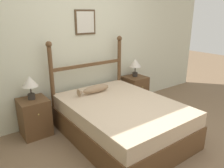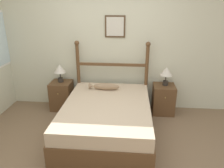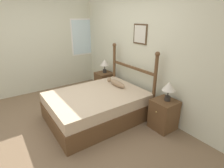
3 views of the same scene
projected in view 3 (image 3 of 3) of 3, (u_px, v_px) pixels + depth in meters
The scene contains 10 objects.
ground_plane at pixel (68, 125), 3.43m from camera, with size 16.00×16.00×0.00m, color #7A6047.
wall_back at pixel (137, 51), 3.89m from camera, with size 6.40×0.08×2.55m.
wall_left at pixel (34, 46), 4.61m from camera, with size 0.08×6.40×2.55m.
bed at pixel (97, 106), 3.61m from camera, with size 1.42×1.91×0.55m.
headboard at pixel (132, 74), 3.92m from camera, with size 1.45×0.10×1.40m.
nightstand_left at pixel (104, 83), 4.84m from camera, with size 0.41×0.44×0.58m.
nightstand_right at pixel (164, 114), 3.26m from camera, with size 0.41×0.44×0.58m.
table_lamp_left at pixel (105, 63), 4.65m from camera, with size 0.24×0.24×0.36m.
table_lamp_right at pixel (169, 87), 3.07m from camera, with size 0.24×0.24×0.36m.
fish_pillow at pixel (116, 83), 3.88m from camera, with size 0.56×0.12×0.13m.
Camera 3 is at (2.87, -0.96, 2.00)m, focal length 28.00 mm.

